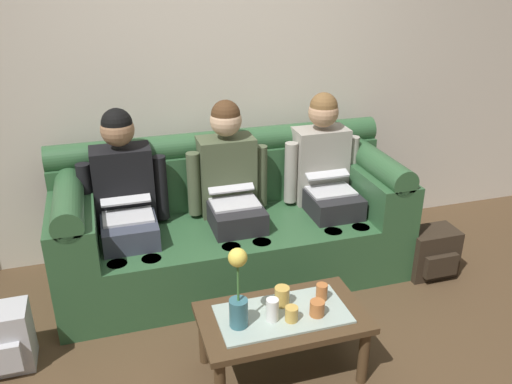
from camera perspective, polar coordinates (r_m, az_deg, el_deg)
name	(u,v)px	position (r m, az deg, el deg)	size (l,w,h in m)	color
ground_plane	(287,383)	(3.01, 3.37, -19.78)	(14.00, 14.00, 0.00)	#4C3823
back_wall_patterned	(210,53)	(3.85, -5.01, 14.66)	(6.00, 0.12, 2.90)	beige
couch	(231,224)	(3.70, -2.66, -3.40)	(2.33, 0.88, 0.96)	#2D5633
person_left	(125,198)	(3.49, -13.82, -0.66)	(0.56, 0.67, 1.22)	#383D4C
person_middle	(231,186)	(3.57, -2.73, 0.68)	(0.56, 0.67, 1.22)	#232326
person_right	(326,174)	(3.78, 7.47, 1.88)	(0.56, 0.67, 1.22)	#232326
coffee_table	(282,323)	(2.86, 2.83, -13.83)	(0.87, 0.49, 0.38)	#47331E
flower_vase	(238,293)	(2.63, -1.92, -10.73)	(0.09, 0.09, 0.44)	#336672
cup_near_left	(317,308)	(2.80, 6.57, -12.27)	(0.08, 0.08, 0.08)	#B26633
cup_near_right	(322,292)	(2.92, 7.06, -10.58)	(0.06, 0.06, 0.09)	#B26633
cup_far_center	(282,296)	(2.85, 2.80, -11.09)	(0.08, 0.08, 0.11)	gold
cup_far_left	(292,314)	(2.76, 3.83, -12.91)	(0.07, 0.07, 0.08)	gold
cup_far_right	(272,310)	(2.74, 1.76, -12.51)	(0.06, 0.06, 0.12)	white
backpack_left	(1,340)	(3.28, -25.63, -14.13)	(0.31, 0.26, 0.36)	#B7B7BC
backpack_right	(431,253)	(3.94, 18.27, -6.21)	(0.34, 0.27, 0.34)	#2D2319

